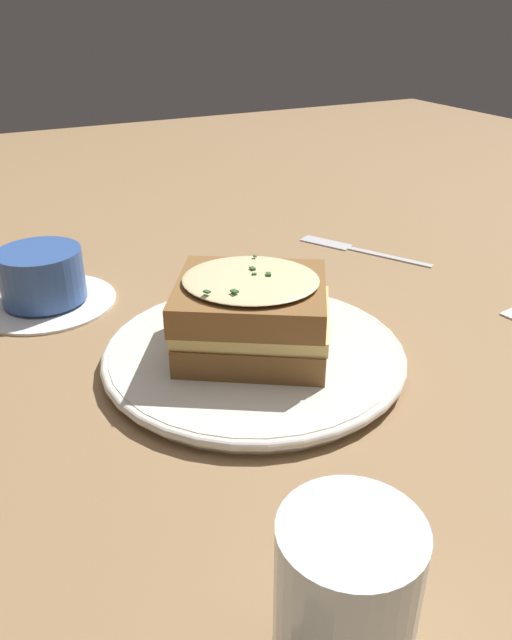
{
  "coord_description": "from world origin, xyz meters",
  "views": [
    {
      "loc": [
        0.19,
        0.43,
        0.29
      ],
      "look_at": [
        -0.03,
        0.0,
        0.04
      ],
      "focal_mm": 35.0,
      "sensor_mm": 36.0,
      "label": 1
    }
  ],
  "objects_px": {
    "dinner_plate": "(256,356)",
    "water_glass": "(345,605)",
    "teacup_with_saucer": "(43,280)",
    "sandwich": "(253,314)",
    "fork": "(349,247)"
  },
  "relations": [
    {
      "from": "teacup_with_saucer",
      "to": "dinner_plate",
      "type": "bearing_deg",
      "value": -121.08
    },
    {
      "from": "teacup_with_saucer",
      "to": "sandwich",
      "type": "bearing_deg",
      "value": -120.99
    },
    {
      "from": "teacup_with_saucer",
      "to": "water_glass",
      "type": "relative_size",
      "value": 1.53
    },
    {
      "from": "dinner_plate",
      "to": "water_glass",
      "type": "height_order",
      "value": "water_glass"
    },
    {
      "from": "sandwich",
      "to": "teacup_with_saucer",
      "type": "height_order",
      "value": "sandwich"
    },
    {
      "from": "dinner_plate",
      "to": "fork",
      "type": "bearing_deg",
      "value": -139.94
    },
    {
      "from": "sandwich",
      "to": "fork",
      "type": "distance_m",
      "value": 0.31
    },
    {
      "from": "dinner_plate",
      "to": "teacup_with_saucer",
      "type": "bearing_deg",
      "value": -56.12
    },
    {
      "from": "water_glass",
      "to": "teacup_with_saucer",
      "type": "bearing_deg",
      "value": -84.08
    },
    {
      "from": "dinner_plate",
      "to": "sandwich",
      "type": "distance_m",
      "value": 0.04
    },
    {
      "from": "dinner_plate",
      "to": "water_glass",
      "type": "bearing_deg",
      "value": 71.14
    },
    {
      "from": "dinner_plate",
      "to": "teacup_with_saucer",
      "type": "distance_m",
      "value": 0.26
    },
    {
      "from": "dinner_plate",
      "to": "sandwich",
      "type": "bearing_deg",
      "value": -63.95
    },
    {
      "from": "water_glass",
      "to": "fork",
      "type": "bearing_deg",
      "value": -125.01
    },
    {
      "from": "dinner_plate",
      "to": "teacup_with_saucer",
      "type": "height_order",
      "value": "teacup_with_saucer"
    }
  ]
}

